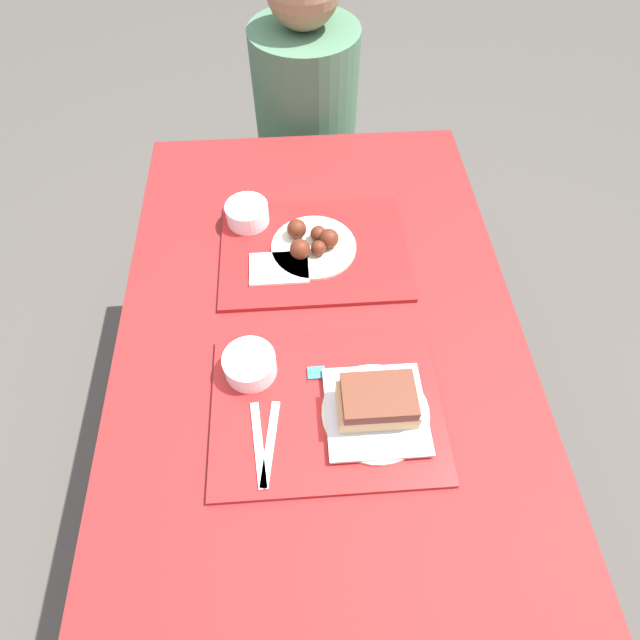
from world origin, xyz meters
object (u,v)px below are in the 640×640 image
at_px(wings_plate_far, 313,243).
at_px(person_seated_across, 306,96).
at_px(brisket_sandwich_plate, 377,406).
at_px(bowl_coleslaw_far, 247,212).
at_px(tray_near, 326,409).
at_px(bowl_coleslaw_near, 250,364).
at_px(tray_far, 314,251).

bearing_deg(wings_plate_far, person_seated_across, 88.62).
distance_m(brisket_sandwich_plate, wings_plate_far, 0.45).
xyz_separation_m(bowl_coleslaw_far, wings_plate_far, (0.16, -0.10, -0.01)).
bearing_deg(tray_near, bowl_coleslaw_near, 148.13).
relative_size(tray_near, person_seated_across, 0.63).
height_order(bowl_coleslaw_near, person_seated_across, person_seated_across).
xyz_separation_m(bowl_coleslaw_far, person_seated_across, (0.18, 0.58, -0.05)).
height_order(brisket_sandwich_plate, wings_plate_far, brisket_sandwich_plate).
bearing_deg(wings_plate_far, bowl_coleslaw_far, 146.60).
bearing_deg(brisket_sandwich_plate, bowl_coleslaw_near, 155.39).
bearing_deg(brisket_sandwich_plate, person_seated_across, 94.02).
distance_m(tray_far, bowl_coleslaw_far, 0.20).
bearing_deg(person_seated_across, tray_far, -91.22).
bearing_deg(bowl_coleslaw_far, tray_near, -73.16).
relative_size(tray_near, tray_far, 1.00).
bearing_deg(person_seated_across, brisket_sandwich_plate, -85.98).
height_order(tray_far, bowl_coleslaw_near, bowl_coleslaw_near).
bearing_deg(bowl_coleslaw_near, brisket_sandwich_plate, -24.61).
distance_m(bowl_coleslaw_near, person_seated_across, 1.03).
relative_size(tray_near, brisket_sandwich_plate, 2.16).
bearing_deg(tray_far, bowl_coleslaw_near, -114.47).
distance_m(tray_far, bowl_coleslaw_near, 0.36).
xyz_separation_m(tray_near, tray_far, (0.00, 0.42, 0.00)).
bearing_deg(person_seated_across, wings_plate_far, -91.38).
height_order(bowl_coleslaw_far, person_seated_across, person_seated_across).
bearing_deg(tray_near, person_seated_across, 89.21).
height_order(bowl_coleslaw_near, wings_plate_far, wings_plate_far).
relative_size(tray_far, bowl_coleslaw_far, 4.25).
relative_size(bowl_coleslaw_near, brisket_sandwich_plate, 0.51).
xyz_separation_m(tray_far, bowl_coleslaw_near, (-0.15, -0.33, 0.03)).
bearing_deg(tray_far, wings_plate_far, 115.32).
height_order(brisket_sandwich_plate, bowl_coleslaw_far, brisket_sandwich_plate).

